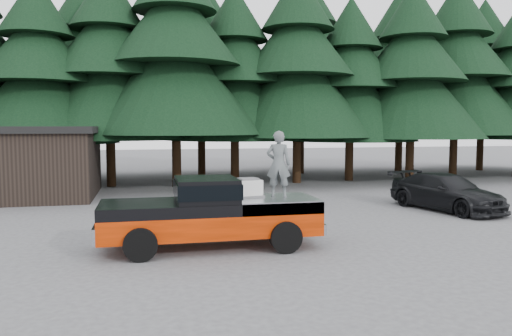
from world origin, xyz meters
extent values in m
plane|color=#49494B|center=(0.00, 0.00, 0.00)|extent=(120.00, 120.00, 0.00)
cube|color=black|center=(-1.13, 0.44, 1.62)|extent=(1.66, 1.90, 0.59)
cube|color=silver|center=(0.07, 0.69, 1.56)|extent=(0.77, 0.67, 0.46)
imported|color=#555C5D|center=(0.91, 0.52, 2.26)|extent=(0.79, 0.66, 1.85)
imported|color=black|center=(8.87, 4.51, 0.72)|extent=(3.15, 5.28, 1.43)
cube|color=black|center=(-9.00, 12.00, 1.50)|extent=(8.00, 6.00, 3.00)
cube|color=black|center=(-9.00, 12.00, 3.15)|extent=(8.40, 6.40, 0.30)
camera|label=1|loc=(-2.77, -12.85, 3.30)|focal=35.00mm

